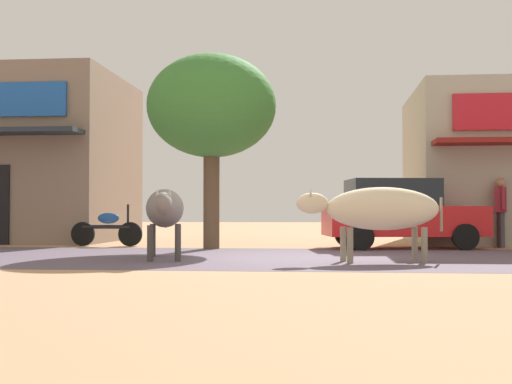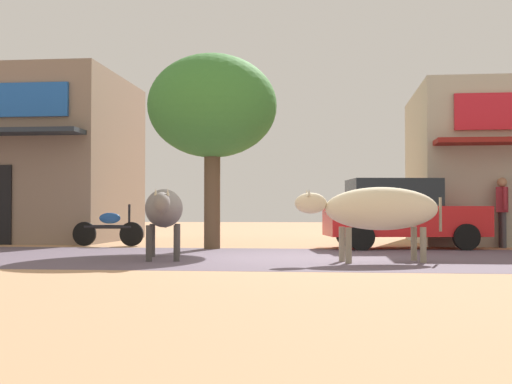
{
  "view_description": "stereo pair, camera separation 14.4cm",
  "coord_description": "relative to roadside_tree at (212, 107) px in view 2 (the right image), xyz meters",
  "views": [
    {
      "loc": [
        1.12,
        -13.36,
        0.9
      ],
      "look_at": [
        -0.34,
        1.35,
        1.29
      ],
      "focal_mm": 49.02,
      "sensor_mm": 36.0,
      "label": 1
    },
    {
      "loc": [
        1.27,
        -13.35,
        0.9
      ],
      "look_at": [
        -0.34,
        1.35,
        1.29
      ],
      "focal_mm": 49.02,
      "sensor_mm": 36.0,
      "label": 2
    }
  ],
  "objects": [
    {
      "name": "pedestrian_by_shop",
      "position": [
        6.9,
        1.17,
        -2.34
      ],
      "size": [
        0.36,
        0.61,
        1.7
      ],
      "color": "#3F3F47",
      "rests_on": "ground"
    },
    {
      "name": "storefront_left_cafe",
      "position": [
        -6.47,
        3.97,
        -0.89
      ],
      "size": [
        6.07,
        6.2,
        4.89
      ],
      "color": "gray",
      "rests_on": "ground"
    },
    {
      "name": "ground",
      "position": [
        1.55,
        -2.88,
        -3.34
      ],
      "size": [
        80.0,
        80.0,
        0.0
      ],
      "primitive_type": "plane",
      "color": "tan"
    },
    {
      "name": "roadside_tree",
      "position": [
        0.0,
        0.0,
        0.0
      ],
      "size": [
        3.05,
        3.05,
        4.6
      ],
      "color": "brown",
      "rests_on": "ground"
    },
    {
      "name": "cow_near_brown",
      "position": [
        -0.27,
        -3.62,
        -2.41
      ],
      "size": [
        1.09,
        2.54,
        1.29
      ],
      "color": "slate",
      "rests_on": "ground"
    },
    {
      "name": "cow_far_dark",
      "position": [
        3.61,
        -3.9,
        -2.42
      ],
      "size": [
        2.59,
        1.11,
        1.31
      ],
      "color": "beige",
      "rests_on": "ground"
    },
    {
      "name": "asphalt_road",
      "position": [
        1.55,
        -2.88,
        -3.34
      ],
      "size": [
        72.0,
        6.23,
        0.0
      ],
      "primitive_type": "cube",
      "color": "#5C4D5C",
      "rests_on": "ground"
    },
    {
      "name": "parked_hatchback_car",
      "position": [
        4.43,
        0.6,
        -2.5
      ],
      "size": [
        3.9,
        2.28,
        1.64
      ],
      "color": "red",
      "rests_on": "ground"
    },
    {
      "name": "parked_motorcycle",
      "position": [
        -2.81,
        0.94,
        -2.87
      ],
      "size": [
        1.86,
        0.26,
        1.06
      ],
      "color": "black",
      "rests_on": "ground"
    }
  ]
}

